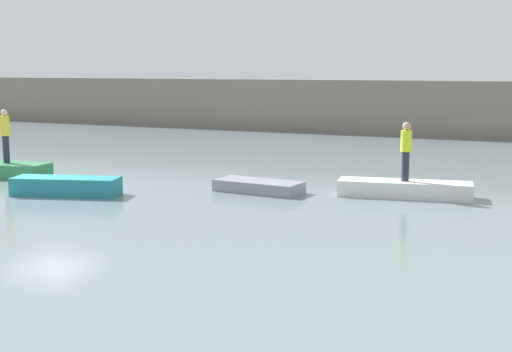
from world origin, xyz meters
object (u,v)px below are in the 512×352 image
person_hiviz_shirt (406,148)px  person_yellow_shirt (5,133)px  rowboat_teal (66,186)px  rowboat_green (7,170)px  rowboat_white (405,189)px  rowboat_grey (259,186)px

person_hiviz_shirt → person_yellow_shirt: size_ratio=0.94×
rowboat_teal → person_yellow_shirt: (-4.13, 1.86, 1.27)m
rowboat_green → rowboat_white: (13.41, 2.06, -0.01)m
rowboat_grey → person_yellow_shirt: person_yellow_shirt is taller
rowboat_grey → person_yellow_shirt: bearing=-169.1°
person_yellow_shirt → rowboat_grey: bearing=6.3°
person_hiviz_shirt → person_yellow_shirt: bearing=-171.3°
rowboat_green → rowboat_teal: (4.13, -1.86, 0.02)m
person_hiviz_shirt → person_yellow_shirt: 13.57m
rowboat_green → person_yellow_shirt: size_ratio=1.56×
rowboat_teal → rowboat_grey: bearing=12.6°
rowboat_white → person_yellow_shirt: size_ratio=2.09×
rowboat_white → person_hiviz_shirt: size_ratio=2.22×
rowboat_green → rowboat_grey: 9.21m
rowboat_white → person_hiviz_shirt: person_hiviz_shirt is taller
rowboat_teal → rowboat_green: bearing=138.7°
rowboat_grey → person_hiviz_shirt: (4.26, 1.06, 1.28)m
rowboat_teal → person_yellow_shirt: 4.70m
rowboat_grey → person_hiviz_shirt: person_hiviz_shirt is taller
rowboat_teal → rowboat_grey: 5.79m
rowboat_teal → person_hiviz_shirt: size_ratio=1.82×
rowboat_grey → rowboat_green: bearing=-169.1°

